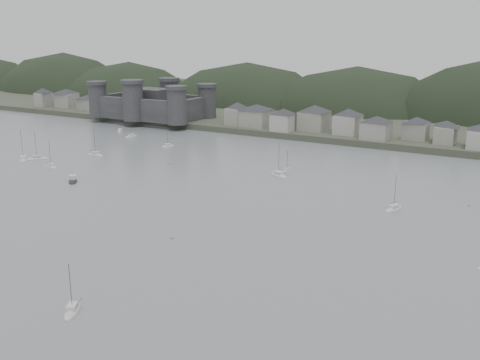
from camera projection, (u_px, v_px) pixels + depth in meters
The scene contains 9 objects.
ground at pixel (38, 298), 103.87m from camera, with size 900.00×900.00×0.00m, color slate.
far_shore_land at pixel (416, 111), 348.80m from camera, with size 900.00×250.00×3.00m, color #383D2D.
forested_ridge at pixel (412, 138), 328.39m from camera, with size 851.55×103.94×102.57m.
castle at pixel (152, 103), 309.75m from camera, with size 66.00×43.00×20.00m.
waterfront_town at pixel (476, 133), 229.17m from camera, with size 451.48×28.46×12.92m.
sailboat_lead at pixel (287, 171), 200.27m from camera, with size 2.78×6.18×8.20m.
moored_fleet at pixel (159, 181), 186.13m from camera, with size 223.67×156.32×13.08m.
motor_launch_far at pixel (73, 181), 185.94m from camera, with size 7.62×7.70×3.90m.
mooring_buoys at pixel (226, 218), 148.69m from camera, with size 149.63×151.17×0.70m.
Camera 1 is at (81.21, -61.96, 48.11)m, focal length 41.09 mm.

